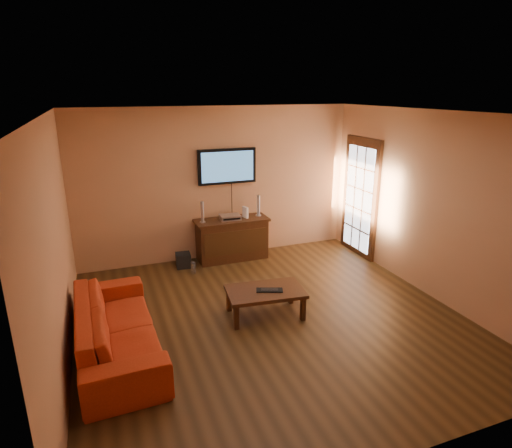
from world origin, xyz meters
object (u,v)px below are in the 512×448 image
television (227,166)px  speaker_right (258,206)px  subwoofer (183,260)px  game_console (245,212)px  sofa (116,319)px  coffee_table (265,293)px  bottle (193,268)px  keyboard (269,290)px  media_console (232,239)px  av_receiver (230,217)px  speaker_left (202,213)px

television → speaker_right: size_ratio=2.74×
speaker_right → subwoofer: speaker_right is taller
game_console → subwoofer: 1.39m
sofa → coffee_table: bearing=-86.6°
television → subwoofer: bearing=-163.2°
bottle → subwoofer: bearing=105.5°
game_console → television: bearing=128.5°
keyboard → sofa: bearing=-176.2°
media_console → bottle: media_console is taller
media_console → television: bearing=90.0°
television → av_receiver: size_ratio=2.94×
bottle → keyboard: 1.90m
keyboard → speaker_right: bearing=72.7°
speaker_left → subwoofer: 0.89m
media_console → sofa: (-2.14, -2.30, 0.05)m
game_console → subwoofer: game_console is taller
bottle → speaker_left: bearing=54.5°
av_receiver → keyboard: 2.22m
sofa → subwoofer: (1.22, 2.23, -0.31)m
coffee_table → speaker_left: (-0.32, 2.12, 0.59)m
keyboard → media_console: bearing=85.7°
sofa → speaker_left: bearing=-36.8°
speaker_left → game_console: size_ratio=1.85×
television → av_receiver: bearing=-97.5°
bottle → game_console: bearing=21.0°
sofa → speaker_left: (1.61, 2.30, 0.49)m
av_receiver → bottle: bearing=-148.8°
coffee_table → subwoofer: size_ratio=4.42×
bottle → keyboard: keyboard is taller
coffee_table → game_console: bearing=77.7°
coffee_table → subwoofer: 2.19m
coffee_table → speaker_right: 2.36m
media_console → coffee_table: 2.14m
av_receiver → television: bearing=86.0°
coffee_table → av_receiver: (0.18, 2.13, 0.46)m
speaker_right → keyboard: (-0.69, -2.21, -0.54)m
media_console → av_receiver: size_ratio=3.68×
media_console → subwoofer: (-0.92, -0.07, -0.26)m
speaker_left → bottle: 0.96m
game_console → coffee_table: bearing=-115.7°
av_receiver → sofa: bearing=-129.0°
coffee_table → speaker_left: speaker_left is taller
sofa → speaker_right: speaker_right is taller
game_console → keyboard: size_ratio=0.53×
television → keyboard: bearing=-93.9°
media_console → keyboard: 2.17m
television → sofa: (-2.14, -2.51, -1.24)m
game_console → keyboard: bearing=-114.3°
speaker_left → speaker_right: 1.05m
speaker_right → bottle: size_ratio=1.70×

